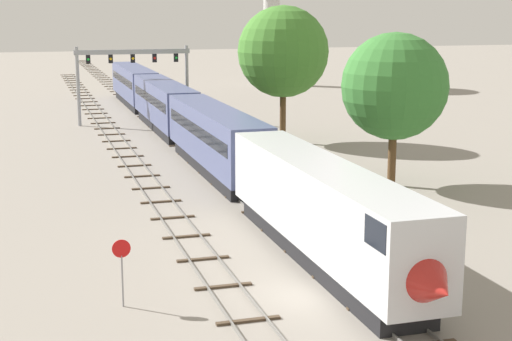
# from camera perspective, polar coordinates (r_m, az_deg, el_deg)

# --- Properties ---
(ground_plane) EXTENTS (400.00, 400.00, 0.00)m
(ground_plane) POSITION_cam_1_polar(r_m,az_deg,el_deg) (33.92, 4.24, -9.07)
(ground_plane) COLOR gray
(track_main) EXTENTS (2.60, 200.00, 0.16)m
(track_main) POSITION_cam_1_polar(r_m,az_deg,el_deg) (91.36, -8.07, 4.13)
(track_main) COLOR slate
(track_main) RESTS_ON ground
(track_near) EXTENTS (2.60, 160.00, 0.16)m
(track_near) POSITION_cam_1_polar(r_m,az_deg,el_deg) (71.04, -10.00, 1.89)
(track_near) COLOR slate
(track_near) RESTS_ON ground
(passenger_train) EXTENTS (3.04, 87.18, 4.80)m
(passenger_train) POSITION_cam_1_polar(r_m,az_deg,el_deg) (68.79, -5.24, 3.84)
(passenger_train) COLOR silver
(passenger_train) RESTS_ON ground
(signal_gantry) EXTENTS (12.10, 0.49, 8.19)m
(signal_gantry) POSITION_cam_1_polar(r_m,az_deg,el_deg) (83.55, -8.99, 7.50)
(signal_gantry) COLOR #999BA0
(signal_gantry) RESTS_ON ground
(stop_sign) EXTENTS (0.76, 0.08, 2.88)m
(stop_sign) POSITION_cam_1_polar(r_m,az_deg,el_deg) (32.40, -9.79, -6.71)
(stop_sign) COLOR gray
(stop_sign) RESTS_ON ground
(trackside_tree_left) EXTENTS (7.26, 7.26, 10.53)m
(trackside_tree_left) POSITION_cam_1_polar(r_m,az_deg,el_deg) (53.69, 10.11, 6.07)
(trackside_tree_left) COLOR brown
(trackside_tree_left) RESTS_ON ground
(trackside_tree_mid) EXTENTS (8.21, 8.21, 12.35)m
(trackside_tree_mid) POSITION_cam_1_polar(r_m,az_deg,el_deg) (70.58, 2.01, 8.68)
(trackside_tree_mid) COLOR brown
(trackside_tree_mid) RESTS_ON ground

